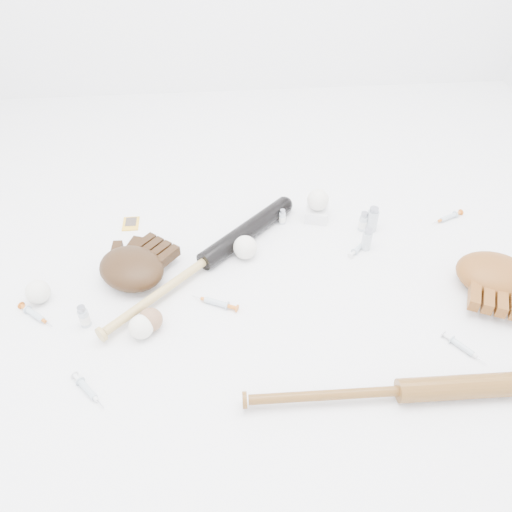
{
  "coord_description": "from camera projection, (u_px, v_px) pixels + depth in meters",
  "views": [
    {
      "loc": [
        -0.14,
        -1.13,
        1.11
      ],
      "look_at": [
        -0.03,
        0.06,
        0.06
      ],
      "focal_mm": 35.0,
      "sensor_mm": 36.0,
      "label": 1
    }
  ],
  "objects": [
    {
      "name": "vial_3",
      "position": [
        372.0,
        219.0,
        1.76
      ],
      "size": [
        0.04,
        0.04,
        0.09
      ],
      "primitive_type": "cylinder",
      "color": "silver",
      "rests_on": "ground"
    },
    {
      "name": "syringe_3",
      "position": [
        462.0,
        347.0,
        1.38
      ],
      "size": [
        0.11,
        0.14,
        0.02
      ],
      "primitive_type": null,
      "rotation": [
        0.0,
        0.0,
        -0.97
      ],
      "color": "#ADBCC6",
      "rests_on": "ground"
    },
    {
      "name": "glove_tan",
      "position": [
        495.0,
        275.0,
        1.54
      ],
      "size": [
        0.37,
        0.37,
        0.1
      ],
      "primitive_type": null,
      "rotation": [
        0.0,
        0.0,
        2.7
      ],
      "color": "brown",
      "rests_on": "ground"
    },
    {
      "name": "baseball_aged",
      "position": [
        151.0,
        320.0,
        1.42
      ],
      "size": [
        0.07,
        0.07,
        0.07
      ],
      "primitive_type": "sphere",
      "color": "#8E6244",
      "rests_on": "ground"
    },
    {
      "name": "vial_4",
      "position": [
        84.0,
        316.0,
        1.43
      ],
      "size": [
        0.03,
        0.03,
        0.07
      ],
      "primitive_type": "cylinder",
      "color": "silver",
      "rests_on": "ground"
    },
    {
      "name": "baseball_on_pedestal",
      "position": [
        318.0,
        200.0,
        1.79
      ],
      "size": [
        0.08,
        0.08,
        0.08
      ],
      "primitive_type": "sphere",
      "color": "white",
      "rests_on": "pedestal"
    },
    {
      "name": "baseball_upper",
      "position": [
        245.0,
        247.0,
        1.66
      ],
      "size": [
        0.08,
        0.08,
        0.08
      ],
      "primitive_type": "sphere",
      "color": "white",
      "rests_on": "ground"
    },
    {
      "name": "syringe_0",
      "position": [
        35.0,
        315.0,
        1.47
      ],
      "size": [
        0.14,
        0.12,
        0.02
      ],
      "primitive_type": null,
      "rotation": [
        0.0,
        0.0,
        -0.7
      ],
      "color": "#ADBCC6",
      "rests_on": "ground"
    },
    {
      "name": "vial_1",
      "position": [
        282.0,
        217.0,
        1.8
      ],
      "size": [
        0.02,
        0.02,
        0.06
      ],
      "primitive_type": "cylinder",
      "color": "silver",
      "rests_on": "ground"
    },
    {
      "name": "syringe_5",
      "position": [
        87.0,
        389.0,
        1.28
      ],
      "size": [
        0.12,
        0.13,
        0.02
      ],
      "primitive_type": null,
      "rotation": [
        0.0,
        0.0,
        -0.86
      ],
      "color": "#ADBCC6",
      "rests_on": "ground"
    },
    {
      "name": "syringe_4",
      "position": [
        448.0,
        217.0,
        1.83
      ],
      "size": [
        0.15,
        0.09,
        0.02
      ],
      "primitive_type": null,
      "rotation": [
        0.0,
        0.0,
        3.56
      ],
      "color": "#ADBCC6",
      "rests_on": "ground"
    },
    {
      "name": "trading_card",
      "position": [
        131.0,
        224.0,
        1.81
      ],
      "size": [
        0.06,
        0.08,
        0.0
      ],
      "primitive_type": "cube",
      "rotation": [
        0.0,
        0.0,
        0.0
      ],
      "color": "gold",
      "rests_on": "ground"
    },
    {
      "name": "syringe_2",
      "position": [
        360.0,
        247.0,
        1.71
      ],
      "size": [
        0.12,
        0.12,
        0.02
      ],
      "primitive_type": null,
      "rotation": [
        0.0,
        0.0,
        0.79
      ],
      "color": "#ADBCC6",
      "rests_on": "ground"
    },
    {
      "name": "baseball_mid",
      "position": [
        141.0,
        327.0,
        1.4
      ],
      "size": [
        0.07,
        0.07,
        0.07
      ],
      "primitive_type": "sphere",
      "color": "white",
      "rests_on": "ground"
    },
    {
      "name": "pedestal",
      "position": [
        317.0,
        214.0,
        1.83
      ],
      "size": [
        0.1,
        0.1,
        0.05
      ],
      "primitive_type": "cube",
      "rotation": [
        0.0,
        0.0,
        -0.27
      ],
      "color": "white",
      "rests_on": "ground"
    },
    {
      "name": "glove_dark",
      "position": [
        132.0,
        268.0,
        1.57
      ],
      "size": [
        0.37,
        0.37,
        0.09
      ],
      "primitive_type": null,
      "rotation": [
        0.0,
        0.0,
        -0.71
      ],
      "color": "black",
      "rests_on": "ground"
    },
    {
      "name": "bat_wood",
      "position": [
        401.0,
        391.0,
        1.25
      ],
      "size": [
        0.85,
        0.08,
        0.06
      ],
      "primitive_type": null,
      "rotation": [
        0.0,
        0.0,
        -0.02
      ],
      "color": "brown",
      "rests_on": "ground"
    },
    {
      "name": "syringe_1",
      "position": [
        216.0,
        303.0,
        1.51
      ],
      "size": [
        0.16,
        0.1,
        0.02
      ],
      "primitive_type": null,
      "rotation": [
        0.0,
        0.0,
        2.69
      ],
      "color": "#ADBCC6",
      "rests_on": "ground"
    },
    {
      "name": "vial_0",
      "position": [
        363.0,
        221.0,
        1.77
      ],
      "size": [
        0.03,
        0.03,
        0.08
      ],
      "primitive_type": "cylinder",
      "color": "silver",
      "rests_on": "ground"
    },
    {
      "name": "bat_dark",
      "position": [
        205.0,
        261.0,
        1.62
      ],
      "size": [
        0.67,
        0.65,
        0.06
      ],
      "primitive_type": null,
      "rotation": [
        0.0,
        0.0,
        0.77
      ],
      "color": "black",
      "rests_on": "ground"
    },
    {
      "name": "baseball_left",
      "position": [
        38.0,
        292.0,
        1.51
      ],
      "size": [
        0.07,
        0.07,
        0.07
      ],
      "primitive_type": "sphere",
      "color": "white",
      "rests_on": "ground"
    },
    {
      "name": "vial_2",
      "position": [
        367.0,
        239.0,
        1.69
      ],
      "size": [
        0.03,
        0.03,
        0.08
      ],
      "primitive_type": "cylinder",
      "color": "silver",
      "rests_on": "ground"
    }
  ]
}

